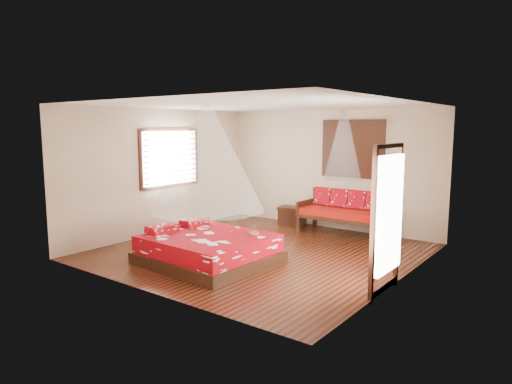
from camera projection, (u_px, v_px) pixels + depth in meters
room at (260, 180)px, 8.66m from camera, size 5.54×5.54×2.84m
bed at (208, 249)px, 8.10m from camera, size 2.18×1.98×0.64m
daybed at (344, 211)px, 10.31m from camera, size 1.96×0.87×0.98m
storage_chest at (292, 216)px, 11.25m from camera, size 0.73×0.59×0.45m
shutter_panel at (352, 149)px, 10.37m from camera, size 1.52×0.06×1.32m
window_left at (170, 158)px, 10.39m from camera, size 0.10×1.74×1.34m
glazed_door at (386, 219)px, 6.61m from camera, size 0.08×1.02×2.16m
wine_tray at (253, 231)px, 8.14m from camera, size 0.22×0.22×0.18m
mosquito_net_main at (207, 159)px, 7.86m from camera, size 1.98×1.98×1.80m
mosquito_net_daybed at (343, 145)px, 9.99m from camera, size 0.83×0.83×1.50m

